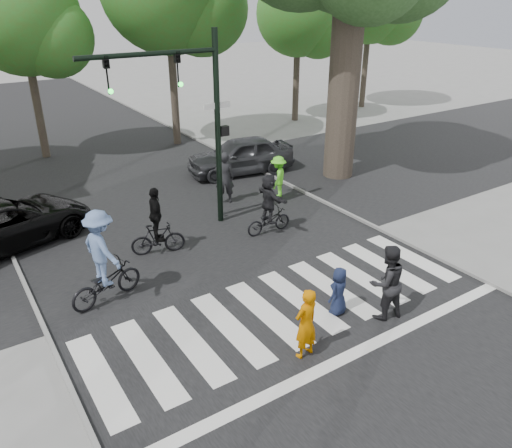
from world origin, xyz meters
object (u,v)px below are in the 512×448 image
at_px(pedestrian_adult, 387,282).
at_px(cyclist_mid, 157,227).
at_px(cyclist_left, 103,263).
at_px(car_grey, 240,155).
at_px(traffic_signal, 192,105).
at_px(pedestrian_child, 339,291).
at_px(pedestrian_woman, 306,324).
at_px(cyclist_right, 269,207).
at_px(car_suv, 6,223).

distance_m(pedestrian_adult, cyclist_mid, 6.57).
xyz_separation_m(cyclist_left, car_grey, (7.75, 6.36, -0.29)).
bearing_deg(traffic_signal, pedestrian_child, -84.77).
bearing_deg(pedestrian_woman, car_grey, -123.05).
distance_m(traffic_signal, pedestrian_adult, 7.52).
distance_m(pedestrian_child, pedestrian_adult, 1.10).
distance_m(pedestrian_child, cyclist_mid, 5.60).
bearing_deg(car_grey, cyclist_right, -13.44).
height_order(pedestrian_child, car_suv, car_suv).
distance_m(cyclist_mid, cyclist_right, 3.50).
xyz_separation_m(traffic_signal, car_grey, (3.95, 3.77, -3.15)).
xyz_separation_m(pedestrian_woman, cyclist_right, (2.71, 5.24, 0.07)).
bearing_deg(car_grey, car_suv, -69.49).
relative_size(cyclist_right, car_grey, 0.44).
xyz_separation_m(pedestrian_woman, cyclist_mid, (-0.74, 5.86, 0.03)).
xyz_separation_m(pedestrian_adult, cyclist_right, (0.31, 5.16, -0.05)).
bearing_deg(cyclist_mid, traffic_signal, 29.12).
xyz_separation_m(traffic_signal, pedestrian_adult, (1.35, -6.77, -2.98)).
bearing_deg(traffic_signal, car_suv, 159.51).
relative_size(cyclist_mid, cyclist_right, 1.04).
bearing_deg(pedestrian_adult, car_suv, -41.78).
bearing_deg(cyclist_mid, car_suv, 139.87).
xyz_separation_m(cyclist_right, car_suv, (-6.96, 3.59, -0.17)).
height_order(cyclist_mid, cyclist_right, cyclist_mid).
xyz_separation_m(pedestrian_child, cyclist_right, (1.11, 4.47, 0.27)).
bearing_deg(cyclist_left, cyclist_right, 10.11).
relative_size(pedestrian_woman, pedestrian_adult, 0.87).
bearing_deg(cyclist_mid, cyclist_left, -141.77).
xyz_separation_m(traffic_signal, cyclist_mid, (-1.78, -0.99, -3.07)).
xyz_separation_m(pedestrian_adult, cyclist_left, (-5.16, 4.18, 0.12)).
relative_size(pedestrian_child, cyclist_mid, 0.59).
bearing_deg(cyclist_left, pedestrian_woman, -57.07).
bearing_deg(pedestrian_woman, traffic_signal, -106.55).
xyz_separation_m(traffic_signal, car_suv, (-5.30, 1.98, -3.20)).
height_order(pedestrian_woman, car_suv, pedestrian_woman).
distance_m(pedestrian_woman, car_grey, 11.73).
relative_size(pedestrian_adult, cyclist_mid, 0.91).
xyz_separation_m(pedestrian_child, cyclist_mid, (-2.33, 5.09, 0.23)).
xyz_separation_m(pedestrian_adult, car_suv, (-6.66, 8.75, -0.22)).
relative_size(cyclist_left, cyclist_mid, 1.19).
distance_m(cyclist_left, car_grey, 10.03).
distance_m(traffic_signal, pedestrian_child, 6.94).
bearing_deg(pedestrian_adult, pedestrian_woman, 12.92).
height_order(cyclist_right, car_grey, cyclist_right).
height_order(pedestrian_child, cyclist_left, cyclist_left).
height_order(pedestrian_woman, cyclist_right, cyclist_right).
height_order(pedestrian_child, cyclist_mid, cyclist_mid).
bearing_deg(pedestrian_child, car_grey, -124.15).
bearing_deg(pedestrian_woman, cyclist_right, -125.21).
bearing_deg(car_suv, traffic_signal, -127.52).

